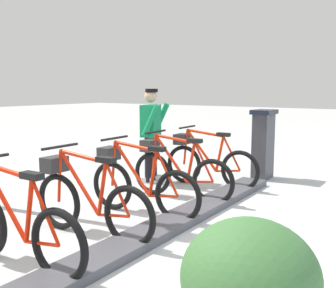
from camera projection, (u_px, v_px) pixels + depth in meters
ground_plane at (166, 230)px, 4.73m from camera, size 60.00×60.00×0.00m
dock_rail_base at (166, 225)px, 4.72m from camera, size 0.44×5.50×0.10m
payment_kiosk at (263, 143)px, 7.32m from camera, size 0.36×0.52×1.28m
bike_docked_0 at (207, 162)px, 6.78m from camera, size 1.72×0.54×1.02m
bike_docked_1 at (177, 171)px, 6.01m from camera, size 1.72×0.54×1.02m
bike_docked_2 at (139, 183)px, 5.24m from camera, size 1.72×0.54×1.02m
bike_docked_3 at (87, 199)px, 4.47m from camera, size 1.72×0.54×1.02m
bike_docked_4 at (13, 223)px, 3.69m from camera, size 1.72×0.54×1.02m
worker_near_rack at (151, 132)px, 7.03m from camera, size 0.52×0.69×1.66m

